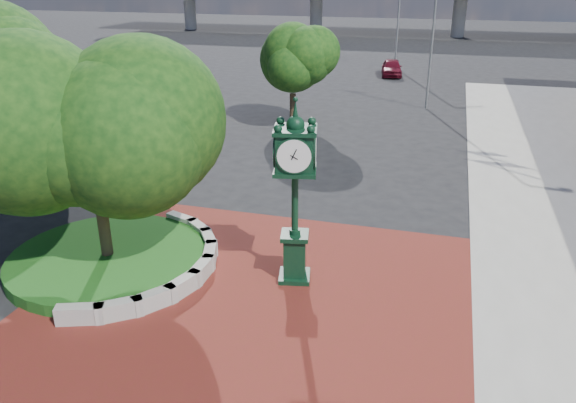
% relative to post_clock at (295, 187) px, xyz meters
% --- Properties ---
extents(ground, '(200.00, 200.00, 0.00)m').
position_rel_post_clock_xyz_m(ground, '(-0.88, -0.75, -2.99)').
color(ground, black).
rests_on(ground, ground).
extents(plaza, '(12.00, 12.00, 0.04)m').
position_rel_post_clock_xyz_m(plaza, '(-0.88, -1.75, -2.97)').
color(plaza, maroon).
rests_on(plaza, ground).
extents(planter_wall, '(2.96, 6.77, 0.54)m').
position_rel_post_clock_xyz_m(planter_wall, '(-3.59, -0.75, -2.72)').
color(planter_wall, '#9E9B93').
rests_on(planter_wall, ground).
extents(grass_bed, '(6.10, 6.10, 0.40)m').
position_rel_post_clock_xyz_m(grass_bed, '(-5.88, -0.75, -2.79)').
color(grass_bed, '#134413').
rests_on(grass_bed, ground).
extents(tree_planter, '(5.20, 5.20, 6.33)m').
position_rel_post_clock_xyz_m(tree_planter, '(-5.88, -0.75, 0.74)').
color(tree_planter, '#38281C').
rests_on(tree_planter, ground).
extents(tree_street, '(4.40, 4.40, 5.45)m').
position_rel_post_clock_xyz_m(tree_street, '(-4.88, 17.25, 0.25)').
color(tree_street, '#38281C').
rests_on(tree_street, ground).
extents(post_clock, '(1.31, 1.31, 5.44)m').
position_rel_post_clock_xyz_m(post_clock, '(0.00, 0.00, 0.00)').
color(post_clock, black).
rests_on(post_clock, ground).
extents(parked_car, '(2.25, 4.38, 1.43)m').
position_rel_post_clock_xyz_m(parked_car, '(-1.16, 36.05, -2.27)').
color(parked_car, '#570C1B').
rests_on(parked_car, ground).
extents(street_lamp_near, '(1.93, 0.50, 8.66)m').
position_rel_post_clock_xyz_m(street_lamp_near, '(2.70, 24.08, 2.09)').
color(street_lamp_near, slate).
rests_on(street_lamp_near, ground).
extents(street_lamp_far, '(2.10, 0.91, 9.72)m').
position_rel_post_clock_xyz_m(street_lamp_far, '(-1.07, 40.32, 2.71)').
color(street_lamp_far, slate).
rests_on(street_lamp_far, ground).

